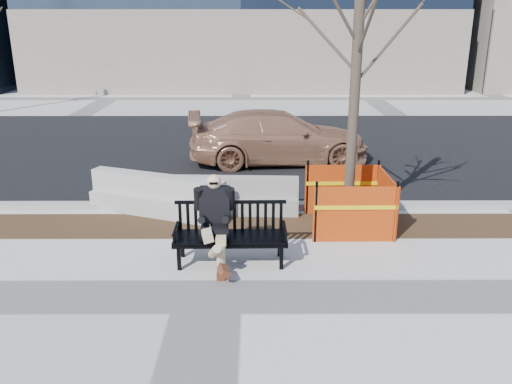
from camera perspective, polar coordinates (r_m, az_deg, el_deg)
ground at (r=7.56m, az=-5.13°, el=-11.08°), size 120.00×120.00×0.00m
mulch_strip at (r=9.90m, az=-3.90°, el=-3.64°), size 40.00×1.20×0.02m
asphalt_street at (r=15.81m, az=-2.51°, el=4.81°), size 60.00×10.40×0.01m
curb at (r=10.76m, az=-3.59°, el=-1.47°), size 60.00×0.25×0.12m
bench at (r=8.48m, az=-2.71°, el=-7.57°), size 1.81×0.67×0.96m
seated_man at (r=8.53m, az=-4.36°, el=-7.43°), size 0.63×1.03×1.43m
tree_fence at (r=9.99m, az=9.73°, el=-3.69°), size 2.20×2.20×5.44m
sedan at (r=14.20m, az=2.42°, el=3.23°), size 4.88×2.41×1.36m
jersey_barrier_left at (r=10.64m, az=-10.39°, el=-2.33°), size 2.83×1.57×0.81m
jersey_barrier_right at (r=10.55m, az=-2.58°, el=-2.22°), size 2.62×0.63×0.74m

